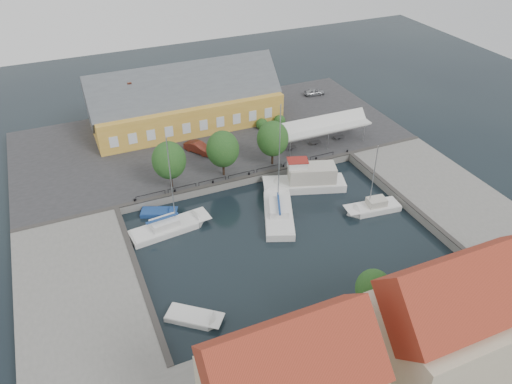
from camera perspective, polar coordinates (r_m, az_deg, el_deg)
ground at (r=57.70m, az=2.38°, el=-4.32°), size 140.00×140.00×0.00m
north_quay at (r=75.36m, az=-5.17°, el=6.07°), size 56.00×26.00×1.00m
west_quay at (r=52.31m, az=-19.33°, el=-10.91°), size 12.00×24.00×1.00m
east_quay at (r=67.11m, az=20.38°, el=-0.03°), size 12.00×24.00×1.00m
south_bank at (r=45.16m, az=14.57°, el=-19.13°), size 56.00×14.00×1.00m
quay_edge_fittings at (r=60.50m, az=0.49°, el=-0.95°), size 56.00×24.72×0.40m
warehouse at (r=77.62m, az=-8.48°, el=9.95°), size 28.56×14.00×9.55m
tent_canopy at (r=72.23m, az=7.60°, el=7.43°), size 14.00×4.00×2.83m
quay_trees at (r=63.55m, az=-3.82°, el=4.92°), size 18.20×4.20×6.30m
car_silver at (r=88.74m, az=6.71°, el=11.29°), size 3.69×1.85×1.21m
car_red at (r=70.62m, az=-6.55°, el=5.06°), size 3.75×4.60×1.47m
center_sailboat at (r=59.71m, az=2.56°, el=-2.36°), size 6.96×11.03×14.50m
trawler at (r=64.51m, az=5.91°, el=1.28°), size 10.99×6.35×5.00m
east_boat_b at (r=62.14m, az=13.28°, el=-1.85°), size 7.12×3.04×9.66m
west_boat_a at (r=58.24m, az=-9.98°, el=-4.14°), size 9.72×3.73×12.44m
launch_sw at (r=48.25m, az=-7.15°, el=-14.14°), size 5.44×4.91×0.98m
launch_nw at (r=61.12m, az=-11.09°, el=-2.41°), size 4.65×3.30×0.88m
townhouses at (r=41.10m, az=19.79°, el=-15.71°), size 36.30×8.50×12.00m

